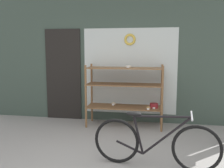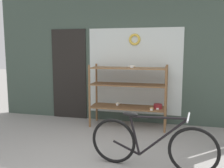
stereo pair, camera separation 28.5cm
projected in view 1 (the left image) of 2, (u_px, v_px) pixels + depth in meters
The scene contains 3 objects.
storefront_facade at pixel (120, 55), 5.60m from camera, with size 6.17×0.13×3.08m.
display_case at pixel (126, 89), 5.27m from camera, with size 1.60×0.53×1.32m.
bicycle at pixel (154, 143), 3.45m from camera, with size 1.75×0.46×0.79m.
Camera 1 is at (0.77, -2.90, 1.64)m, focal length 40.00 mm.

